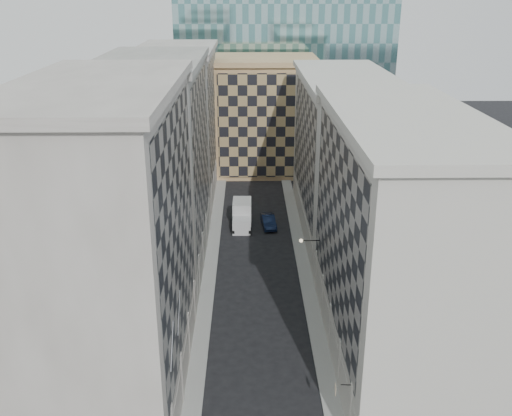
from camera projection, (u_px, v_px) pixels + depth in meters
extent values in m
cube|color=gray|center=(210.00, 269.00, 63.46)|extent=(1.50, 100.00, 0.15)
cube|color=gray|center=(304.00, 268.00, 63.61)|extent=(1.50, 100.00, 0.15)
cube|color=#9C958C|center=(111.00, 250.00, 41.53)|extent=(10.00, 22.00, 23.00)
cube|color=gray|center=(177.00, 230.00, 41.06)|extent=(0.25, 19.36, 18.00)
cube|color=#9C958C|center=(183.00, 362.00, 45.18)|extent=(0.45, 21.12, 3.20)
cube|color=#9C958C|center=(94.00, 86.00, 37.24)|extent=(10.80, 22.80, 0.70)
cylinder|color=#9C958C|center=(177.00, 378.00, 42.40)|extent=(0.90, 0.90, 4.40)
cylinder|color=#9C958C|center=(185.00, 336.00, 47.52)|extent=(0.90, 0.90, 4.40)
cylinder|color=#9C958C|center=(191.00, 302.00, 52.65)|extent=(0.90, 0.90, 4.40)
cube|color=gray|center=(156.00, 167.00, 62.22)|extent=(10.00, 22.00, 22.00)
cube|color=gray|center=(200.00, 154.00, 61.74)|extent=(0.25, 19.36, 17.00)
cube|color=gray|center=(203.00, 245.00, 65.69)|extent=(0.45, 21.12, 3.20)
cube|color=gray|center=(149.00, 61.00, 58.11)|extent=(10.80, 22.80, 0.70)
cylinder|color=gray|center=(196.00, 274.00, 57.78)|extent=(0.90, 0.90, 4.40)
cylinder|color=gray|center=(200.00, 251.00, 62.90)|extent=(0.90, 0.90, 4.40)
cylinder|color=gray|center=(203.00, 231.00, 68.03)|extent=(0.90, 0.90, 4.40)
cylinder|color=gray|center=(206.00, 214.00, 73.16)|extent=(0.90, 0.90, 4.40)
cube|color=#9C958C|center=(179.00, 126.00, 82.90)|extent=(10.00, 22.00, 21.00)
cube|color=gray|center=(212.00, 116.00, 82.43)|extent=(0.25, 19.36, 16.00)
cube|color=#9C958C|center=(213.00, 184.00, 86.19)|extent=(0.45, 21.12, 3.20)
cube|color=#9C958C|center=(175.00, 49.00, 78.98)|extent=(10.80, 22.80, 0.70)
cylinder|color=#9C958C|center=(209.00, 199.00, 78.28)|extent=(0.90, 0.90, 4.40)
cylinder|color=#9C958C|center=(211.00, 186.00, 83.41)|extent=(0.90, 0.90, 4.40)
cylinder|color=#9C958C|center=(213.00, 174.00, 88.54)|extent=(0.90, 0.90, 4.40)
cylinder|color=#9C958C|center=(215.00, 164.00, 93.66)|extent=(0.90, 0.90, 4.40)
cube|color=beige|center=(396.00, 243.00, 46.12)|extent=(10.00, 26.00, 20.00)
cube|color=gray|center=(337.00, 227.00, 45.50)|extent=(0.25, 22.88, 15.00)
cube|color=beige|center=(332.00, 332.00, 49.09)|extent=(0.45, 24.96, 3.20)
cube|color=beige|center=(408.00, 117.00, 42.37)|extent=(10.80, 26.80, 0.70)
cylinder|color=beige|center=(356.00, 410.00, 39.18)|extent=(0.90, 0.90, 4.40)
cylinder|color=beige|center=(344.00, 364.00, 44.03)|extent=(0.90, 0.90, 4.40)
cylinder|color=beige|center=(334.00, 326.00, 48.87)|extent=(0.90, 0.90, 4.40)
cylinder|color=beige|center=(326.00, 296.00, 53.72)|extent=(0.90, 0.90, 4.40)
cylinder|color=beige|center=(320.00, 270.00, 58.57)|extent=(0.90, 0.90, 4.40)
cube|color=beige|center=(343.00, 157.00, 71.47)|extent=(10.00, 28.00, 19.00)
cube|color=gray|center=(305.00, 145.00, 70.85)|extent=(0.25, 24.64, 14.00)
cube|color=beige|center=(303.00, 215.00, 74.26)|extent=(0.45, 26.88, 3.20)
cube|color=beige|center=(348.00, 77.00, 67.90)|extent=(10.80, 28.80, 0.70)
cube|color=tan|center=(265.00, 117.00, 95.75)|extent=(16.00, 14.00, 18.00)
cube|color=tan|center=(267.00, 127.00, 89.13)|extent=(15.20, 0.25, 16.50)
cube|color=tan|center=(265.00, 60.00, 92.35)|extent=(16.80, 14.80, 0.80)
cube|color=#292620|center=(252.00, 75.00, 106.96)|extent=(6.00, 6.00, 28.00)
cylinder|color=gray|center=(172.00, 346.00, 36.34)|extent=(0.10, 2.33, 2.33)
cylinder|color=gray|center=(179.00, 313.00, 40.07)|extent=(0.10, 2.33, 2.33)
cylinder|color=black|center=(310.00, 241.00, 55.80)|extent=(1.80, 0.08, 0.08)
sphere|color=#FFE5B2|center=(301.00, 241.00, 55.78)|extent=(0.36, 0.36, 0.36)
cube|color=silver|center=(242.00, 225.00, 72.92)|extent=(2.33, 2.54, 1.88)
cube|color=silver|center=(242.00, 212.00, 75.21)|extent=(2.46, 3.80, 3.25)
cylinder|color=black|center=(233.00, 231.00, 72.30)|extent=(0.33, 0.95, 0.94)
cylinder|color=black|center=(250.00, 231.00, 72.31)|extent=(0.33, 0.95, 0.94)
cylinder|color=black|center=(235.00, 217.00, 76.79)|extent=(0.33, 0.95, 0.94)
cylinder|color=black|center=(250.00, 217.00, 76.80)|extent=(0.33, 0.95, 0.94)
imported|color=#0F1B38|center=(268.00, 221.00, 74.55)|extent=(2.14, 4.82, 1.54)
cylinder|color=black|center=(346.00, 385.00, 38.69)|extent=(0.72, 0.11, 0.06)
cube|color=tan|center=(335.00, 389.00, 38.81)|extent=(0.09, 0.63, 0.62)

